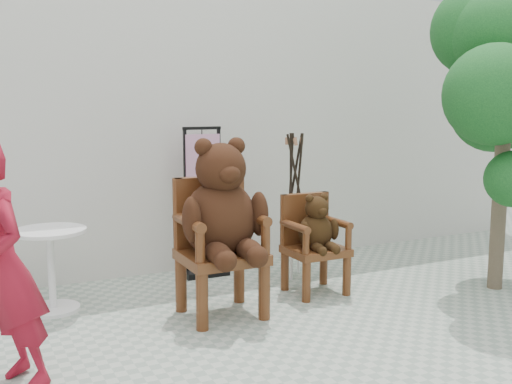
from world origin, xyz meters
TOP-DOWN VIEW (x-y plane):
  - ground_plane at (0.00, 0.00)m, footprint 60.00×60.00m
  - back_wall at (0.00, 3.10)m, footprint 9.00×1.00m
  - chair_big at (-0.39, 1.15)m, footprint 0.73×0.77m
  - chair_small at (0.62, 1.34)m, footprint 0.52×0.50m
  - person at (-2.08, 0.51)m, footprint 0.55×0.66m
  - cafe_table at (-1.63, 1.88)m, footprint 0.60×0.60m
  - display_stand at (-0.08, 2.35)m, footprint 0.46×0.36m
  - stool_bucket at (0.72, 1.86)m, footprint 0.32×0.32m
  - tree at (2.30, 0.71)m, footprint 1.74×1.59m

SIDE VIEW (x-z plane):
  - ground_plane at x=0.00m, z-range 0.00..0.00m
  - cafe_table at x=-1.63m, z-range 0.09..0.79m
  - chair_small at x=0.62m, z-range 0.09..1.02m
  - display_stand at x=-0.08m, z-range -0.17..1.34m
  - stool_bucket at x=0.72m, z-range -0.08..1.37m
  - person at x=-2.08m, z-range 0.00..1.54m
  - chair_big at x=-0.39m, z-range 0.09..1.56m
  - back_wall at x=0.00m, z-range 0.00..3.00m
  - tree at x=2.30m, z-range 0.59..3.46m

